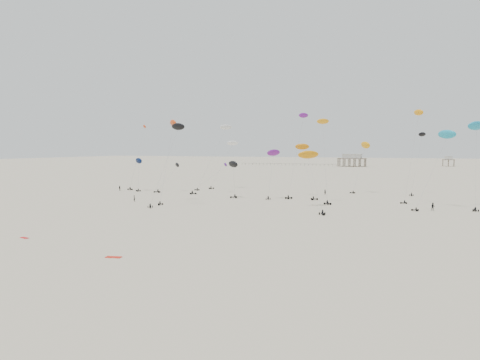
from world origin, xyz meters
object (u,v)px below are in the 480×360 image
at_px(pavilion_small, 448,162).
at_px(rig_4, 171,138).
at_px(pavilion_main, 352,161).
at_px(rig_9, 170,175).
at_px(rig_0, 172,144).
at_px(spectator_0, 134,202).

height_order(pavilion_small, rig_4, rig_4).
height_order(pavilion_main, rig_9, rig_9).
distance_m(rig_0, rig_9, 39.44).
distance_m(pavilion_main, spectator_0, 261.40).
distance_m(rig_4, spectator_0, 20.46).
bearing_deg(spectator_0, rig_4, -113.15).
bearing_deg(rig_9, spectator_0, 170.76).
bearing_deg(rig_0, spectator_0, -44.57).
bearing_deg(pavilion_main, rig_0, -91.85).
distance_m(rig_4, rig_9, 31.04).
distance_m(pavilion_small, rig_4, 297.70).
bearing_deg(pavilion_small, rig_9, -110.63).
relative_size(rig_0, rig_4, 0.92).
bearing_deg(pavilion_small, spectator_0, -107.65).
xyz_separation_m(pavilion_small, rig_0, (-78.49, -293.40, 12.50)).
relative_size(pavilion_main, rig_0, 0.95).
relative_size(rig_0, spectator_0, 10.90).
relative_size(pavilion_small, spectator_0, 4.44).
xyz_separation_m(pavilion_main, rig_0, (-8.49, -263.40, 11.76)).
distance_m(rig_0, spectator_0, 21.40).
distance_m(pavilion_small, rig_0, 303.98).
distance_m(pavilion_main, rig_4, 256.11).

